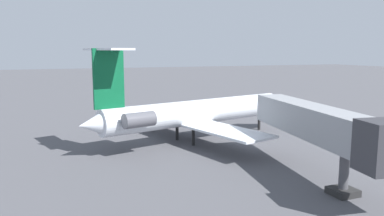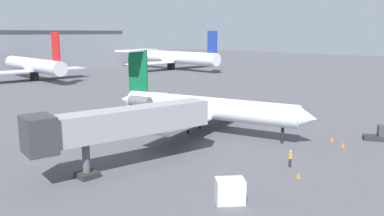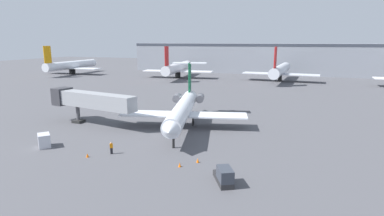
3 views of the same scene
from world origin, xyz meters
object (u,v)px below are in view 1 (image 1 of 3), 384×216
(regional_jet, at_px, (193,112))
(traffic_cone_mid, at_px, (281,120))
(ground_crew_marshaller, at_px, (325,130))
(baggage_tug_lead, at_px, (272,110))
(traffic_cone_near, at_px, (263,120))
(traffic_cone_far, at_px, (353,137))
(jet_bridge, at_px, (324,126))

(regional_jet, xyz_separation_m, traffic_cone_mid, (6.18, -16.62, -3.19))
(ground_crew_marshaller, bearing_deg, baggage_tug_lead, -11.79)
(baggage_tug_lead, bearing_deg, traffic_cone_near, 134.88)
(regional_jet, relative_size, traffic_cone_far, 51.16)
(ground_crew_marshaller, bearing_deg, traffic_cone_far, -136.17)
(traffic_cone_mid, height_order, traffic_cone_far, same)
(jet_bridge, height_order, traffic_cone_near, jet_bridge)
(jet_bridge, bearing_deg, traffic_cone_far, -52.70)
(regional_jet, xyz_separation_m, ground_crew_marshaller, (-4.16, -15.72, -2.61))
(traffic_cone_near, bearing_deg, regional_jet, 118.10)
(traffic_cone_near, height_order, traffic_cone_far, same)
(jet_bridge, distance_m, traffic_cone_far, 17.65)
(traffic_cone_mid, bearing_deg, traffic_cone_near, 52.45)
(traffic_cone_mid, relative_size, traffic_cone_far, 1.00)
(traffic_cone_mid, bearing_deg, baggage_tug_lead, -22.37)
(regional_jet, height_order, traffic_cone_far, regional_jet)
(jet_bridge, height_order, ground_crew_marshaller, jet_bridge)
(jet_bridge, distance_m, ground_crew_marshaller, 17.45)
(jet_bridge, xyz_separation_m, traffic_cone_mid, (22.97, -12.36, -4.30))
(ground_crew_marshaller, height_order, traffic_cone_near, ground_crew_marshaller)
(regional_jet, xyz_separation_m, jet_bridge, (-16.79, -4.27, 1.11))
(baggage_tug_lead, distance_m, traffic_cone_mid, 6.71)
(regional_jet, relative_size, traffic_cone_near, 51.16)
(jet_bridge, height_order, baggage_tug_lead, jet_bridge)
(baggage_tug_lead, height_order, traffic_cone_far, baggage_tug_lead)
(traffic_cone_far, bearing_deg, jet_bridge, 127.30)
(jet_bridge, xyz_separation_m, traffic_cone_far, (10.37, -13.62, -4.30))
(regional_jet, xyz_separation_m, baggage_tug_lead, (12.36, -19.17, -2.63))
(baggage_tug_lead, xyz_separation_m, traffic_cone_near, (-4.59, 4.61, -0.56))
(baggage_tug_lead, relative_size, traffic_cone_near, 7.60)
(traffic_cone_far, bearing_deg, regional_jet, 70.28)
(baggage_tug_lead, height_order, traffic_cone_near, baggage_tug_lead)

